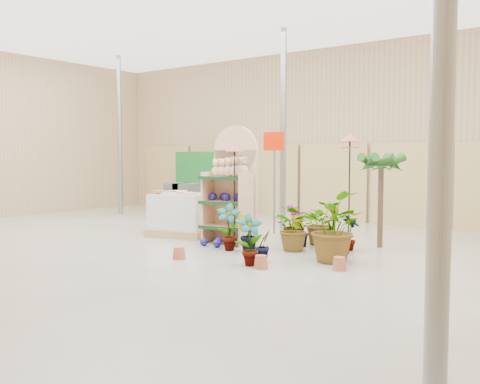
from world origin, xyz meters
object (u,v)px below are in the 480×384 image
(pallet_stack, at_px, (182,214))
(bird_table_front, at_px, (234,151))
(potted_plant_2, at_px, (295,228))
(display_shelf, at_px, (233,189))

(pallet_stack, bearing_deg, bird_table_front, -27.68)
(pallet_stack, height_order, potted_plant_2, pallet_stack)
(display_shelf, bearing_deg, potted_plant_2, -11.77)
(pallet_stack, relative_size, bird_table_front, 0.77)
(display_shelf, xyz_separation_m, potted_plant_2, (1.49, -0.11, -0.63))
(potted_plant_2, bearing_deg, display_shelf, 175.67)
(pallet_stack, bearing_deg, potted_plant_2, -17.56)
(display_shelf, relative_size, pallet_stack, 1.54)
(display_shelf, xyz_separation_m, pallet_stack, (-1.40, 0.04, -0.60))
(display_shelf, xyz_separation_m, bird_table_front, (0.32, -0.36, 0.74))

